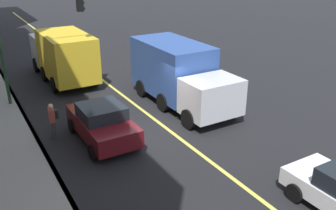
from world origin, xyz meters
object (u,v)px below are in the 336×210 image
object	(u,v)px
truck_blue	(179,73)
pedestrian_with_backpack	(53,119)
traffic_light_mast	(35,26)
truck_yellow	(63,54)
car_maroon	(102,122)

from	to	relation	value
truck_blue	pedestrian_with_backpack	bearing A→B (deg)	95.70
pedestrian_with_backpack	traffic_light_mast	bearing A→B (deg)	-8.11
pedestrian_with_backpack	truck_blue	bearing A→B (deg)	-84.30
truck_yellow	pedestrian_with_backpack	world-z (taller)	truck_yellow
truck_yellow	pedestrian_with_backpack	distance (m)	7.89
car_maroon	truck_yellow	world-z (taller)	truck_yellow
car_maroon	truck_yellow	distance (m)	8.61
truck_yellow	car_maroon	bearing A→B (deg)	174.08
truck_yellow	truck_blue	xyz separation A→B (m)	(-6.77, -3.92, 0.03)
truck_blue	car_maroon	bearing A→B (deg)	110.03
car_maroon	pedestrian_with_backpack	distance (m)	2.03
truck_blue	pedestrian_with_backpack	distance (m)	6.57
pedestrian_with_backpack	traffic_light_mast	world-z (taller)	traffic_light_mast
traffic_light_mast	truck_blue	bearing A→B (deg)	-124.50
truck_yellow	traffic_light_mast	bearing A→B (deg)	145.22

